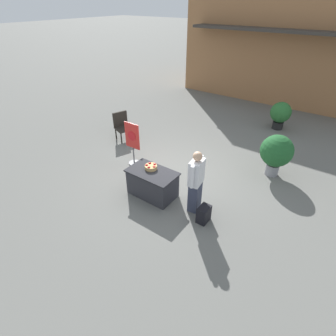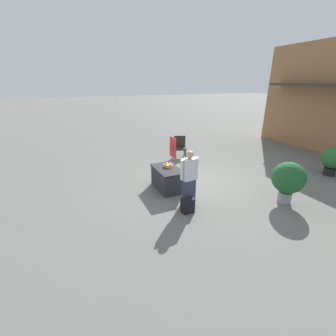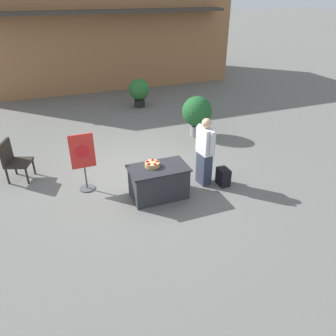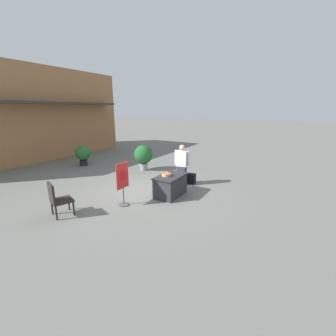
{
  "view_description": "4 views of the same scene",
  "coord_description": "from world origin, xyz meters",
  "px_view_note": "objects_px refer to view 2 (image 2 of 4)",
  "views": [
    {
      "loc": [
        3.8,
        -5.37,
        4.51
      ],
      "look_at": [
        0.62,
        -0.95,
        0.95
      ],
      "focal_mm": 28.0,
      "sensor_mm": 36.0,
      "label": 1
    },
    {
      "loc": [
        6.59,
        -3.86,
        3.4
      ],
      "look_at": [
        -0.03,
        -0.95,
        0.66
      ],
      "focal_mm": 24.0,
      "sensor_mm": 36.0,
      "label": 2
    },
    {
      "loc": [
        -1.87,
        -6.98,
        4.18
      ],
      "look_at": [
        0.41,
        -1.08,
        0.69
      ],
      "focal_mm": 35.0,
      "sensor_mm": 36.0,
      "label": 3
    },
    {
      "loc": [
        -6.38,
        -4.81,
        3.02
      ],
      "look_at": [
        0.44,
        -0.83,
        0.93
      ],
      "focal_mm": 24.0,
      "sensor_mm": 36.0,
      "label": 4
    }
  ],
  "objects_px": {
    "person_visitor": "(189,178)",
    "poster_board": "(173,153)",
    "potted_plant_near_right": "(333,159)",
    "patio_chair": "(180,146)",
    "display_table": "(167,178)",
    "backpack": "(188,205)",
    "potted_plant_far_left": "(288,179)",
    "apple_basket": "(168,165)"
  },
  "relations": [
    {
      "from": "apple_basket",
      "to": "potted_plant_near_right",
      "type": "bearing_deg",
      "value": 75.85
    },
    {
      "from": "poster_board",
      "to": "backpack",
      "type": "bearing_deg",
      "value": 71.97
    },
    {
      "from": "person_visitor",
      "to": "poster_board",
      "type": "relative_size",
      "value": 1.19
    },
    {
      "from": "potted_plant_far_left",
      "to": "potted_plant_near_right",
      "type": "bearing_deg",
      "value": 103.76
    },
    {
      "from": "display_table",
      "to": "potted_plant_near_right",
      "type": "height_order",
      "value": "potted_plant_near_right"
    },
    {
      "from": "apple_basket",
      "to": "backpack",
      "type": "bearing_deg",
      "value": -5.87
    },
    {
      "from": "person_visitor",
      "to": "potted_plant_far_left",
      "type": "bearing_deg",
      "value": -119.56
    },
    {
      "from": "patio_chair",
      "to": "potted_plant_near_right",
      "type": "height_order",
      "value": "potted_plant_near_right"
    },
    {
      "from": "display_table",
      "to": "potted_plant_near_right",
      "type": "xyz_separation_m",
      "value": [
        1.46,
        6.32,
        0.28
      ]
    },
    {
      "from": "display_table",
      "to": "apple_basket",
      "type": "relative_size",
      "value": 4.02
    },
    {
      "from": "apple_basket",
      "to": "patio_chair",
      "type": "height_order",
      "value": "patio_chair"
    },
    {
      "from": "backpack",
      "to": "potted_plant_far_left",
      "type": "xyz_separation_m",
      "value": [
        0.69,
        2.95,
        0.56
      ]
    },
    {
      "from": "display_table",
      "to": "backpack",
      "type": "distance_m",
      "value": 1.62
    },
    {
      "from": "person_visitor",
      "to": "poster_board",
      "type": "bearing_deg",
      "value": -22.72
    },
    {
      "from": "backpack",
      "to": "patio_chair",
      "type": "distance_m",
      "value": 5.08
    },
    {
      "from": "person_visitor",
      "to": "potted_plant_near_right",
      "type": "relative_size",
      "value": 1.5
    },
    {
      "from": "apple_basket",
      "to": "potted_plant_far_left",
      "type": "height_order",
      "value": "potted_plant_far_left"
    },
    {
      "from": "apple_basket",
      "to": "potted_plant_near_right",
      "type": "height_order",
      "value": "potted_plant_near_right"
    },
    {
      "from": "potted_plant_near_right",
      "to": "potted_plant_far_left",
      "type": "distance_m",
      "value": 3.56
    },
    {
      "from": "display_table",
      "to": "patio_chair",
      "type": "height_order",
      "value": "patio_chair"
    },
    {
      "from": "backpack",
      "to": "poster_board",
      "type": "height_order",
      "value": "poster_board"
    },
    {
      "from": "potted_plant_far_left",
      "to": "backpack",
      "type": "bearing_deg",
      "value": -103.21
    },
    {
      "from": "apple_basket",
      "to": "backpack",
      "type": "xyz_separation_m",
      "value": [
        1.72,
        -0.18,
        -0.59
      ]
    },
    {
      "from": "person_visitor",
      "to": "backpack",
      "type": "xyz_separation_m",
      "value": [
        0.4,
        -0.24,
        -0.63
      ]
    },
    {
      "from": "potted_plant_near_right",
      "to": "poster_board",
      "type": "bearing_deg",
      "value": -118.41
    },
    {
      "from": "poster_board",
      "to": "patio_chair",
      "type": "bearing_deg",
      "value": -126.11
    },
    {
      "from": "apple_basket",
      "to": "person_visitor",
      "type": "bearing_deg",
      "value": 2.86
    },
    {
      "from": "patio_chair",
      "to": "display_table",
      "type": "bearing_deg",
      "value": -13.23
    },
    {
      "from": "backpack",
      "to": "poster_board",
      "type": "xyz_separation_m",
      "value": [
        -3.09,
        0.97,
        0.54
      ]
    },
    {
      "from": "potted_plant_far_left",
      "to": "apple_basket",
      "type": "bearing_deg",
      "value": -131.09
    },
    {
      "from": "display_table",
      "to": "patio_chair",
      "type": "distance_m",
      "value": 3.61
    },
    {
      "from": "display_table",
      "to": "patio_chair",
      "type": "bearing_deg",
      "value": 146.61
    },
    {
      "from": "apple_basket",
      "to": "potted_plant_far_left",
      "type": "bearing_deg",
      "value": 48.91
    },
    {
      "from": "display_table",
      "to": "person_visitor",
      "type": "height_order",
      "value": "person_visitor"
    },
    {
      "from": "apple_basket",
      "to": "poster_board",
      "type": "bearing_deg",
      "value": 149.77
    },
    {
      "from": "apple_basket",
      "to": "potted_plant_far_left",
      "type": "xyz_separation_m",
      "value": [
        2.41,
        2.77,
        -0.03
      ]
    },
    {
      "from": "apple_basket",
      "to": "potted_plant_near_right",
      "type": "relative_size",
      "value": 0.29
    },
    {
      "from": "display_table",
      "to": "potted_plant_far_left",
      "type": "relative_size",
      "value": 1.02
    },
    {
      "from": "backpack",
      "to": "patio_chair",
      "type": "xyz_separation_m",
      "value": [
        -4.62,
        2.07,
        0.35
      ]
    },
    {
      "from": "person_visitor",
      "to": "poster_board",
      "type": "xyz_separation_m",
      "value": [
        -2.69,
        0.73,
        -0.09
      ]
    },
    {
      "from": "apple_basket",
      "to": "display_table",
      "type": "bearing_deg",
      "value": -39.73
    },
    {
      "from": "patio_chair",
      "to": "potted_plant_far_left",
      "type": "distance_m",
      "value": 5.39
    }
  ]
}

